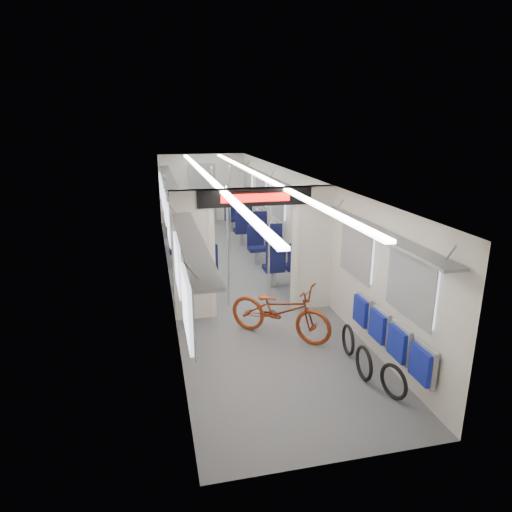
# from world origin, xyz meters

# --- Properties ---
(carriage) EXTENTS (12.00, 12.02, 2.31)m
(carriage) POSITION_xyz_m (0.00, -0.27, 1.50)
(carriage) COLOR #515456
(carriage) RESTS_ON ground
(bicycle) EXTENTS (1.75, 1.62, 0.93)m
(bicycle) POSITION_xyz_m (0.18, -3.10, 0.47)
(bicycle) COLOR maroon
(bicycle) RESTS_ON ground
(flip_bench) EXTENTS (0.12, 2.09, 0.50)m
(flip_bench) POSITION_xyz_m (1.35, -4.48, 0.58)
(flip_bench) COLOR gray
(flip_bench) RESTS_ON carriage
(bike_hoop_a) EXTENTS (0.16, 0.47, 0.48)m
(bike_hoop_a) POSITION_xyz_m (1.12, -5.08, 0.21)
(bike_hoop_a) COLOR black
(bike_hoop_a) RESTS_ON ground
(bike_hoop_b) EXTENTS (0.06, 0.49, 0.49)m
(bike_hoop_b) POSITION_xyz_m (0.95, -4.59, 0.22)
(bike_hoop_b) COLOR black
(bike_hoop_b) RESTS_ON ground
(bike_hoop_c) EXTENTS (0.09, 0.48, 0.48)m
(bike_hoop_c) POSITION_xyz_m (1.03, -3.89, 0.21)
(bike_hoop_c) COLOR black
(bike_hoop_c) RESTS_ON ground
(seat_bay_near_left) EXTENTS (0.91, 2.05, 1.09)m
(seat_bay_near_left) POSITION_xyz_m (-0.94, 0.24, 0.54)
(seat_bay_near_left) COLOR black
(seat_bay_near_left) RESTS_ON ground
(seat_bay_near_right) EXTENTS (0.88, 1.94, 1.06)m
(seat_bay_near_right) POSITION_xyz_m (0.94, -0.01, 0.53)
(seat_bay_near_right) COLOR black
(seat_bay_near_right) RESTS_ON ground
(seat_bay_far_left) EXTENTS (0.89, 1.99, 1.08)m
(seat_bay_far_left) POSITION_xyz_m (-0.93, 3.35, 0.53)
(seat_bay_far_left) COLOR black
(seat_bay_far_left) RESTS_ON ground
(seat_bay_far_right) EXTENTS (0.89, 1.98, 1.07)m
(seat_bay_far_right) POSITION_xyz_m (0.94, 3.43, 0.53)
(seat_bay_far_right) COLOR black
(seat_bay_far_right) RESTS_ON ground
(stanchion_near_left) EXTENTS (0.05, 0.05, 2.30)m
(stanchion_near_left) POSITION_xyz_m (-0.41, -1.63, 1.15)
(stanchion_near_left) COLOR silver
(stanchion_near_left) RESTS_ON ground
(stanchion_near_right) EXTENTS (0.04, 0.04, 2.30)m
(stanchion_near_right) POSITION_xyz_m (0.37, -1.63, 1.15)
(stanchion_near_right) COLOR silver
(stanchion_near_right) RESTS_ON ground
(stanchion_far_left) EXTENTS (0.04, 0.04, 2.30)m
(stanchion_far_left) POSITION_xyz_m (-0.23, 1.71, 1.15)
(stanchion_far_left) COLOR silver
(stanchion_far_left) RESTS_ON ground
(stanchion_far_right) EXTENTS (0.04, 0.04, 2.30)m
(stanchion_far_right) POSITION_xyz_m (0.24, 1.88, 1.15)
(stanchion_far_right) COLOR silver
(stanchion_far_right) RESTS_ON ground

